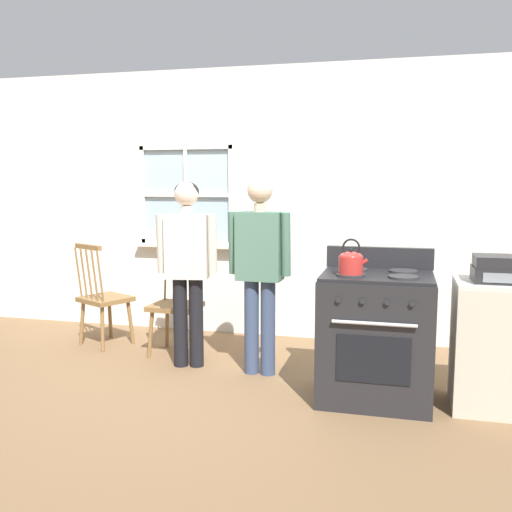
# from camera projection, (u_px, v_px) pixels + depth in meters

# --- Properties ---
(ground_plane) EXTENTS (16.00, 16.00, 0.00)m
(ground_plane) POSITION_uv_depth(u_px,v_px,m) (201.00, 377.00, 4.63)
(ground_plane) COLOR brown
(wall_back) EXTENTS (6.40, 0.16, 2.70)m
(wall_back) POSITION_uv_depth(u_px,v_px,m) (249.00, 204.00, 5.79)
(wall_back) COLOR silver
(wall_back) RESTS_ON ground_plane
(chair_by_window) EXTENTS (0.45, 0.43, 0.99)m
(chair_by_window) POSITION_uv_depth(u_px,v_px,m) (176.00, 306.00, 5.20)
(chair_by_window) COLOR olive
(chair_by_window) RESTS_ON ground_plane
(chair_near_wall) EXTENTS (0.55, 0.55, 0.99)m
(chair_near_wall) POSITION_uv_depth(u_px,v_px,m) (104.00, 299.00, 5.48)
(chair_near_wall) COLOR olive
(chair_near_wall) RESTS_ON ground_plane
(person_elderly_left) EXTENTS (0.52, 0.27, 1.57)m
(person_elderly_left) POSITION_uv_depth(u_px,v_px,m) (187.00, 257.00, 4.78)
(person_elderly_left) COLOR black
(person_elderly_left) RESTS_ON ground_plane
(person_teen_center) EXTENTS (0.52, 0.23, 1.60)m
(person_teen_center) POSITION_uv_depth(u_px,v_px,m) (260.00, 257.00, 4.59)
(person_teen_center) COLOR #384766
(person_teen_center) RESTS_ON ground_plane
(stove) EXTENTS (0.79, 0.68, 1.08)m
(stove) POSITION_uv_depth(u_px,v_px,m) (376.00, 336.00, 4.10)
(stove) COLOR #232326
(stove) RESTS_ON ground_plane
(kettle) EXTENTS (0.21, 0.17, 0.25)m
(kettle) POSITION_uv_depth(u_px,v_px,m) (351.00, 262.00, 3.95)
(kettle) COLOR red
(kettle) RESTS_ON stove
(potted_plant) EXTENTS (0.16, 0.16, 0.27)m
(potted_plant) POSITION_uv_depth(u_px,v_px,m) (202.00, 238.00, 5.87)
(potted_plant) COLOR #935B3D
(potted_plant) RESTS_ON wall_back
(handbag) EXTENTS (0.23, 0.20, 0.31)m
(handbag) POSITION_uv_depth(u_px,v_px,m) (187.00, 262.00, 5.37)
(handbag) COLOR black
(handbag) RESTS_ON chair_by_window
(side_counter) EXTENTS (0.55, 0.50, 0.90)m
(side_counter) POSITION_uv_depth(u_px,v_px,m) (494.00, 346.00, 3.94)
(side_counter) COLOR beige
(side_counter) RESTS_ON ground_plane
(stereo) EXTENTS (0.34, 0.29, 0.18)m
(stereo) POSITION_uv_depth(u_px,v_px,m) (499.00, 269.00, 3.85)
(stereo) COLOR #232326
(stereo) RESTS_ON side_counter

